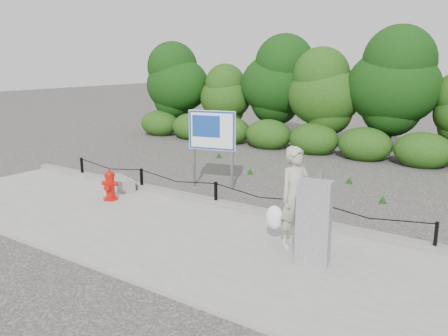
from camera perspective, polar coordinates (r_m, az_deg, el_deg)
ground at (r=11.62m, az=-0.99°, el=-4.92°), size 90.00×90.00×0.00m
sidewalk at (r=10.15m, az=-7.69°, el=-7.51°), size 14.00×4.00×0.08m
curb at (r=11.62m, az=-0.84°, el=-4.16°), size 14.00×0.22×0.14m
chain_barrier at (r=11.49m, az=-0.99°, el=-2.76°), size 10.06×0.06×0.60m
treeline at (r=18.80m, az=17.28°, el=9.39°), size 20.51×3.73×4.66m
fire_hydrant at (r=12.32m, az=-13.57°, el=-2.06°), size 0.48×0.48×0.78m
pedestrian at (r=8.98m, az=8.42°, el=-3.67°), size 0.87×0.83×1.94m
concrete_block at (r=13.33m, az=-12.25°, el=-1.78°), size 1.08×0.67×0.33m
utility_cabinet at (r=8.34m, az=10.76°, el=-6.48°), size 0.62×0.46×1.65m
advertising_sign at (r=13.15m, az=-1.46°, el=4.13°), size 1.34×0.43×2.20m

